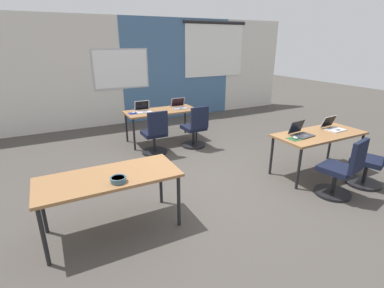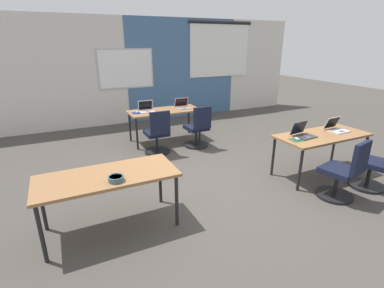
{
  "view_description": "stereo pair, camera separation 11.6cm",
  "coord_description": "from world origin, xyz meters",
  "px_view_note": "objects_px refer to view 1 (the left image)",
  "views": [
    {
      "loc": [
        -2.25,
        -3.64,
        2.17
      ],
      "look_at": [
        -0.48,
        -0.22,
        0.78
      ],
      "focal_mm": 26.51,
      "sensor_mm": 36.0,
      "label": 1
    },
    {
      "loc": [
        -2.15,
        -3.7,
        2.17
      ],
      "look_at": [
        -0.48,
        -0.22,
        0.78
      ],
      "focal_mm": 26.51,
      "sensor_mm": 36.0,
      "label": 2
    }
  ],
  "objects_px": {
    "chair_near_right_inner": "(341,173)",
    "laptop_near_right_end": "(333,127)",
    "desk_near_right": "(319,137)",
    "chair_far_right": "(195,130)",
    "mouse_near_right_inner": "(295,138)",
    "chair_near_right_end": "(373,164)",
    "snack_bowl": "(118,179)",
    "desk_far_center": "(161,113)",
    "laptop_far_right": "(180,106)",
    "chair_far_left": "(155,136)",
    "desk_near_left": "(109,181)",
    "mouse_far_left": "(134,112)",
    "laptop_near_right_inner": "(301,133)",
    "laptop_far_left": "(143,110)"
  },
  "relations": [
    {
      "from": "desk_near_left",
      "to": "chair_near_right_end",
      "type": "bearing_deg",
      "value": -11.08
    },
    {
      "from": "chair_near_right_inner",
      "to": "laptop_near_right_inner",
      "type": "bearing_deg",
      "value": -101.05
    },
    {
      "from": "laptop_near_right_inner",
      "to": "mouse_near_right_inner",
      "type": "distance_m",
      "value": 0.23
    },
    {
      "from": "desk_near_left",
      "to": "laptop_far_left",
      "type": "xyz_separation_m",
      "value": [
        1.35,
        2.84,
        0.11
      ]
    },
    {
      "from": "chair_near_right_inner",
      "to": "laptop_near_right_end",
      "type": "relative_size",
      "value": 2.65
    },
    {
      "from": "snack_bowl",
      "to": "laptop_far_left",
      "type": "bearing_deg",
      "value": 67.09
    },
    {
      "from": "desk_far_center",
      "to": "chair_far_left",
      "type": "height_order",
      "value": "chair_far_left"
    },
    {
      "from": "laptop_near_right_inner",
      "to": "laptop_near_right_end",
      "type": "relative_size",
      "value": 1.04
    },
    {
      "from": "chair_near_right_end",
      "to": "laptop_far_left",
      "type": "xyz_separation_m",
      "value": [
        -2.51,
        3.59,
        0.39
      ]
    },
    {
      "from": "laptop_near_right_inner",
      "to": "chair_far_right",
      "type": "bearing_deg",
      "value": 107.01
    },
    {
      "from": "chair_far_right",
      "to": "mouse_near_right_inner",
      "type": "bearing_deg",
      "value": 104.68
    },
    {
      "from": "chair_near_right_end",
      "to": "chair_far_left",
      "type": "relative_size",
      "value": 1.0
    },
    {
      "from": "laptop_near_right_inner",
      "to": "laptop_near_right_end",
      "type": "bearing_deg",
      "value": -7.94
    },
    {
      "from": "laptop_near_right_end",
      "to": "laptop_far_left",
      "type": "height_order",
      "value": "laptop_far_left"
    },
    {
      "from": "mouse_near_right_inner",
      "to": "chair_near_right_inner",
      "type": "height_order",
      "value": "chair_near_right_inner"
    },
    {
      "from": "laptop_near_right_inner",
      "to": "laptop_far_right",
      "type": "distance_m",
      "value": 2.89
    },
    {
      "from": "desk_near_right",
      "to": "mouse_far_left",
      "type": "relative_size",
      "value": 14.31
    },
    {
      "from": "desk_near_right",
      "to": "laptop_near_right_end",
      "type": "xyz_separation_m",
      "value": [
        0.38,
        0.04,
        0.11
      ]
    },
    {
      "from": "desk_near_right",
      "to": "laptop_far_left",
      "type": "height_order",
      "value": "laptop_far_left"
    },
    {
      "from": "laptop_far_right",
      "to": "snack_bowl",
      "type": "bearing_deg",
      "value": -123.61
    },
    {
      "from": "chair_near_right_end",
      "to": "desk_near_right",
      "type": "bearing_deg",
      "value": -84.11
    },
    {
      "from": "chair_near_right_inner",
      "to": "snack_bowl",
      "type": "bearing_deg",
      "value": -22.09
    },
    {
      "from": "laptop_far_right",
      "to": "chair_far_right",
      "type": "relative_size",
      "value": 0.37
    },
    {
      "from": "chair_near_right_inner",
      "to": "laptop_far_right",
      "type": "bearing_deg",
      "value": -87.56
    },
    {
      "from": "mouse_far_left",
      "to": "laptop_near_right_inner",
      "type": "bearing_deg",
      "value": -53.85
    },
    {
      "from": "snack_bowl",
      "to": "chair_far_right",
      "type": "bearing_deg",
      "value": 46.51
    },
    {
      "from": "chair_far_left",
      "to": "laptop_near_right_inner",
      "type": "bearing_deg",
      "value": 131.17
    },
    {
      "from": "desk_near_right",
      "to": "mouse_near_right_inner",
      "type": "xyz_separation_m",
      "value": [
        -0.6,
        -0.03,
        0.08
      ]
    },
    {
      "from": "chair_near_right_end",
      "to": "snack_bowl",
      "type": "height_order",
      "value": "chair_near_right_end"
    },
    {
      "from": "laptop_near_right_inner",
      "to": "snack_bowl",
      "type": "relative_size",
      "value": 2.03
    },
    {
      "from": "laptop_far_right",
      "to": "laptop_far_left",
      "type": "relative_size",
      "value": 1.01
    },
    {
      "from": "laptop_far_left",
      "to": "mouse_far_left",
      "type": "relative_size",
      "value": 3.01
    },
    {
      "from": "chair_near_right_end",
      "to": "snack_bowl",
      "type": "relative_size",
      "value": 5.18
    },
    {
      "from": "desk_near_left",
      "to": "mouse_near_right_inner",
      "type": "xyz_separation_m",
      "value": [
        2.9,
        -0.03,
        0.08
      ]
    },
    {
      "from": "desk_near_right",
      "to": "desk_far_center",
      "type": "height_order",
      "value": "same"
    },
    {
      "from": "desk_near_right",
      "to": "mouse_far_left",
      "type": "distance_m",
      "value": 3.67
    },
    {
      "from": "desk_far_center",
      "to": "snack_bowl",
      "type": "height_order",
      "value": "snack_bowl"
    },
    {
      "from": "chair_far_left",
      "to": "mouse_near_right_inner",
      "type": "bearing_deg",
      "value": 126.39
    },
    {
      "from": "desk_near_right",
      "to": "laptop_near_right_end",
      "type": "bearing_deg",
      "value": 6.53
    },
    {
      "from": "chair_near_right_inner",
      "to": "laptop_near_right_end",
      "type": "bearing_deg",
      "value": -145.69
    },
    {
      "from": "laptop_far_right",
      "to": "chair_far_left",
      "type": "height_order",
      "value": "laptop_far_right"
    },
    {
      "from": "desk_far_center",
      "to": "laptop_far_right",
      "type": "height_order",
      "value": "laptop_far_right"
    },
    {
      "from": "laptop_near_right_end",
      "to": "chair_far_left",
      "type": "relative_size",
      "value": 0.38
    },
    {
      "from": "desk_near_left",
      "to": "laptop_near_right_end",
      "type": "xyz_separation_m",
      "value": [
        3.88,
        0.04,
        0.11
      ]
    },
    {
      "from": "desk_far_center",
      "to": "snack_bowl",
      "type": "xyz_separation_m",
      "value": [
        -1.69,
        -3.0,
        0.1
      ]
    },
    {
      "from": "chair_far_right",
      "to": "chair_far_left",
      "type": "xyz_separation_m",
      "value": [
        -0.91,
        0.01,
        0.0
      ]
    },
    {
      "from": "laptop_near_right_end",
      "to": "laptop_far_left",
      "type": "bearing_deg",
      "value": 128.78
    },
    {
      "from": "mouse_near_right_inner",
      "to": "chair_near_right_inner",
      "type": "distance_m",
      "value": 0.83
    },
    {
      "from": "chair_near_right_inner",
      "to": "snack_bowl",
      "type": "relative_size",
      "value": 5.18
    },
    {
      "from": "laptop_near_right_end",
      "to": "chair_near_right_end",
      "type": "distance_m",
      "value": 0.89
    }
  ]
}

